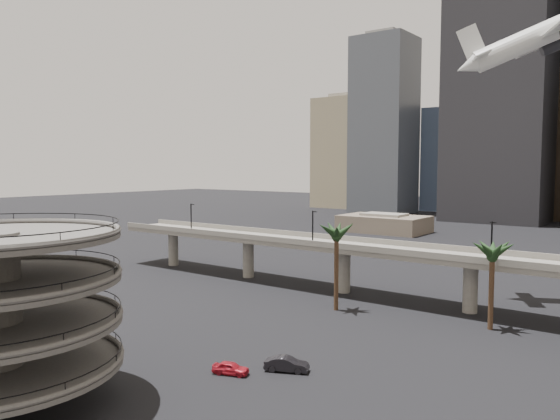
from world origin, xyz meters
The scene contains 5 objects.
overpass centered at (0.00, 55.00, 7.34)m, with size 130.00×9.30×14.70m.
palm_trees centered at (14.02, 44.65, 11.43)m, with size 42.40×10.40×14.00m.
low_buildings centered at (6.89, 142.30, 2.86)m, with size 135.00×27.50×6.80m.
car_a centered at (-1.48, 14.78, 0.68)m, with size 1.60×3.98×1.36m, color red.
car_b centered at (2.80, 19.06, 0.80)m, with size 1.68×4.83×1.59m, color black.
Camera 1 is at (36.76, -27.35, 22.21)m, focal length 35.00 mm.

